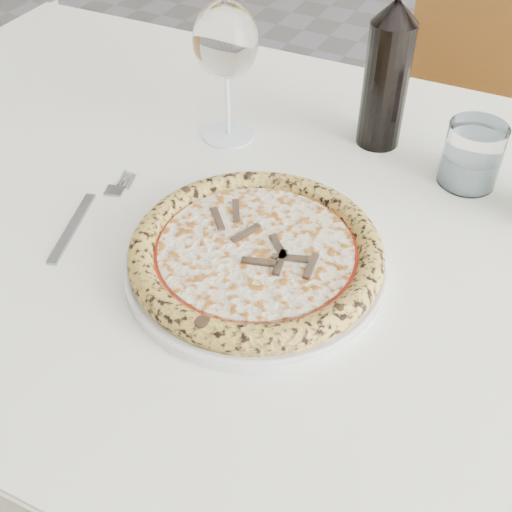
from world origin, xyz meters
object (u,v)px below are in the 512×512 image
object	(u,v)px
pizza	(256,252)
wine_glass	(226,44)
wine_bottle	(387,73)
chair_far	(465,111)
dining_table	(291,269)
tumbler	(471,159)
plate	(256,263)

from	to	relation	value
pizza	wine_glass	distance (m)	0.31
wine_bottle	chair_far	bearing A→B (deg)	86.19
wine_bottle	dining_table	bearing A→B (deg)	-98.01
dining_table	tumbler	size ratio (longest dim) A/B	17.74
tumbler	chair_far	bearing A→B (deg)	99.71
wine_glass	wine_bottle	size ratio (longest dim) A/B	0.78
chair_far	wine_bottle	xyz separation A→B (m)	(-0.04, -0.56, 0.33)
plate	chair_far	bearing A→B (deg)	85.56
wine_bottle	wine_glass	bearing A→B (deg)	-156.18
chair_far	pizza	world-z (taller)	chair_far
dining_table	wine_glass	bearing A→B (deg)	141.67
tumbler	wine_glass	bearing A→B (deg)	-171.77
chair_far	wine_glass	world-z (taller)	wine_glass
pizza	tumbler	xyz separation A→B (m)	(0.17, 0.28, 0.01)
tumbler	wine_bottle	size ratio (longest dim) A/B	0.34
chair_far	wine_bottle	size ratio (longest dim) A/B	3.67
wine_glass	wine_bottle	bearing A→B (deg)	23.82
dining_table	wine_bottle	world-z (taller)	wine_bottle
wine_glass	tumbler	xyz separation A→B (m)	(0.34, 0.05, -0.11)
plate	pizza	bearing A→B (deg)	-161.69
tumbler	wine_bottle	bearing A→B (deg)	164.39
chair_far	wine_bottle	world-z (taller)	wine_bottle
plate	wine_bottle	size ratio (longest dim) A/B	1.19
dining_table	wine_glass	xyz separation A→B (m)	(-0.17, 0.13, 0.23)
pizza	tumbler	bearing A→B (deg)	58.82
dining_table	wine_bottle	xyz separation A→B (m)	(0.03, 0.22, 0.19)
pizza	wine_glass	size ratio (longest dim) A/B	1.45
chair_far	wine_glass	bearing A→B (deg)	-110.07
dining_table	chair_far	size ratio (longest dim) A/B	1.62
wine_glass	chair_far	bearing A→B (deg)	69.93
dining_table	plate	world-z (taller)	plate
pizza	wine_bottle	distance (m)	0.33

